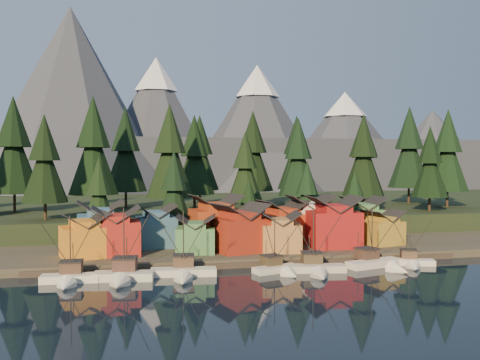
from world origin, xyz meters
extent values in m
plane|color=black|center=(0.00, 0.00, 0.00)|extent=(500.00, 500.00, 0.00)
cube|color=#3D392C|center=(0.00, 40.00, 0.75)|extent=(400.00, 50.00, 1.50)
cube|color=black|center=(0.00, 90.00, 3.00)|extent=(420.00, 100.00, 6.00)
cube|color=#3F352D|center=(0.00, 16.50, 0.50)|extent=(80.00, 4.00, 1.00)
cube|color=#454B58|center=(0.00, 240.00, 15.00)|extent=(560.00, 160.00, 30.00)
cone|color=#454B58|center=(-45.00, 180.00, 45.00)|extent=(100.00, 100.00, 90.00)
cone|color=#454B58|center=(-5.00, 198.00, 36.00)|extent=(80.00, 80.00, 72.00)
cone|color=white|center=(-5.00, 198.00, 63.36)|extent=(22.40, 22.40, 17.28)
cone|color=#454B58|center=(45.00, 186.00, 34.00)|extent=(84.00, 84.00, 68.00)
cone|color=white|center=(45.00, 186.00, 59.84)|extent=(23.52, 23.52, 16.32)
cone|color=#454B58|center=(100.00, 202.00, 29.00)|extent=(92.00, 92.00, 58.00)
cone|color=white|center=(100.00, 202.00, 51.04)|extent=(25.76, 25.76, 13.92)
cone|color=#454B58|center=(160.00, 210.00, 25.00)|extent=(88.00, 88.00, 50.00)
cube|color=white|center=(-31.53, 9.92, 0.36)|extent=(9.16, 3.63, 1.66)
cone|color=white|center=(-31.81, 4.99, 0.36)|extent=(3.29, 3.25, 3.12)
cube|color=black|center=(-31.53, 9.92, -0.26)|extent=(9.38, 3.69, 0.36)
cube|color=brown|center=(-31.43, 11.57, 1.97)|extent=(3.50, 3.30, 1.87)
cube|color=#272525|center=(-31.43, 11.57, 3.01)|extent=(3.72, 3.52, 0.21)
cylinder|color=black|center=(-31.49, 10.47, 5.82)|extent=(0.19, 0.19, 9.35)
cylinder|color=black|center=(-31.33, 13.43, 3.43)|extent=(0.15, 0.15, 4.57)
cube|color=beige|center=(-23.24, 9.37, 0.40)|extent=(9.93, 4.88, 1.84)
cone|color=beige|center=(-24.05, 4.21, 0.40)|extent=(3.91, 3.75, 3.44)
cube|color=black|center=(-23.24, 9.37, -0.29)|extent=(10.17, 4.98, 0.40)
cube|color=brown|center=(-22.97, 11.09, 2.18)|extent=(4.16, 3.97, 2.06)
cube|color=#272525|center=(-22.97, 11.09, 3.33)|extent=(4.42, 4.23, 0.23)
cylinder|color=black|center=(-23.15, 9.94, 6.42)|extent=(0.21, 0.21, 10.32)
cylinder|color=black|center=(-22.66, 13.04, 3.79)|extent=(0.16, 0.16, 5.05)
cube|color=silver|center=(-13.43, 10.66, 0.37)|extent=(11.24, 4.57, 1.71)
cone|color=silver|center=(-14.19, 4.71, 0.37)|extent=(3.65, 4.11, 3.20)
cube|color=black|center=(-13.43, 10.66, -0.27)|extent=(11.52, 4.65, 0.37)
cube|color=brown|center=(-13.18, 12.64, 2.03)|extent=(3.79, 3.61, 1.92)
cube|color=#272525|center=(-13.18, 12.64, 3.09)|extent=(4.03, 3.85, 0.21)
cylinder|color=black|center=(-13.35, 11.32, 5.98)|extent=(0.19, 0.19, 9.60)
cylinder|color=black|center=(-12.89, 14.89, 3.52)|extent=(0.15, 0.15, 4.70)
cube|color=beige|center=(2.49, 9.88, 0.32)|extent=(8.76, 5.12, 1.48)
cone|color=beige|center=(3.85, 5.52, 0.32)|extent=(3.49, 3.53, 2.77)
cube|color=black|center=(2.49, 9.88, -0.23)|extent=(8.97, 5.22, 0.32)
cube|color=#493A26|center=(2.04, 11.33, 1.76)|extent=(3.65, 3.53, 1.66)
cube|color=#272525|center=(2.04, 11.33, 2.68)|extent=(3.88, 3.76, 0.18)
cylinder|color=black|center=(2.34, 10.36, 5.17)|extent=(0.17, 0.17, 8.32)
cylinder|color=black|center=(1.53, 12.97, 3.05)|extent=(0.13, 0.13, 4.07)
cube|color=beige|center=(8.96, 8.71, 0.37)|extent=(11.15, 4.77, 1.67)
cone|color=beige|center=(8.04, 2.86, 0.37)|extent=(3.67, 4.13, 3.14)
cube|color=black|center=(8.96, 8.71, -0.26)|extent=(11.41, 4.87, 0.37)
cube|color=brown|center=(9.27, 10.66, 1.99)|extent=(3.79, 3.62, 1.88)
cube|color=#272525|center=(9.27, 10.66, 3.03)|extent=(4.03, 3.86, 0.21)
cylinder|color=black|center=(9.06, 9.36, 5.86)|extent=(0.19, 0.19, 9.41)
cylinder|color=black|center=(9.62, 12.87, 3.45)|extent=(0.15, 0.15, 4.60)
cube|color=silver|center=(21.25, 10.51, 0.37)|extent=(11.64, 6.25, 1.70)
cone|color=silver|center=(23.00, 4.62, 0.37)|extent=(4.15, 4.57, 3.19)
cube|color=black|center=(21.25, 10.51, -0.27)|extent=(11.91, 6.38, 0.37)
cube|color=#4A3327|center=(20.67, 12.47, 2.02)|extent=(4.17, 4.03, 1.91)
cube|color=#272525|center=(20.67, 12.47, 3.08)|extent=(4.43, 4.29, 0.21)
cylinder|color=black|center=(21.06, 11.16, 5.95)|extent=(0.19, 0.19, 9.56)
cylinder|color=black|center=(20.00, 14.69, 3.51)|extent=(0.15, 0.15, 4.68)
cube|color=white|center=(28.54, 10.80, 0.31)|extent=(9.10, 5.61, 1.41)
cone|color=white|center=(26.81, 6.32, 0.31)|extent=(3.54, 3.73, 2.64)
cube|color=black|center=(28.54, 10.80, -0.22)|extent=(9.31, 5.73, 0.31)
cube|color=brown|center=(29.12, 12.29, 1.67)|extent=(3.58, 3.47, 1.58)
cube|color=#272525|center=(29.12, 12.29, 2.55)|extent=(3.80, 3.70, 0.18)
cylinder|color=black|center=(28.73, 11.29, 4.92)|extent=(0.16, 0.16, 7.91)
cylinder|color=black|center=(29.77, 13.98, 2.90)|extent=(0.12, 0.12, 3.87)
cube|color=orange|center=(-30.12, 23.65, 4.32)|extent=(9.65, 8.89, 5.65)
cube|color=orange|center=(-30.12, 23.65, 7.71)|extent=(6.02, 7.90, 1.15)
cube|color=#A32119|center=(-24.48, 24.86, 4.68)|extent=(9.00, 8.04, 6.37)
cube|color=#A32119|center=(-24.48, 24.86, 8.47)|extent=(5.03, 7.79, 1.24)
cube|color=#447D45|center=(-9.45, 23.94, 3.95)|extent=(8.50, 8.11, 4.90)
cube|color=#447D45|center=(-9.45, 23.94, 6.90)|extent=(5.23, 7.36, 1.03)
cube|color=maroon|center=(-0.90, 23.27, 4.76)|extent=(11.03, 10.26, 6.52)
cube|color=maroon|center=(-0.90, 23.27, 8.66)|extent=(6.97, 9.03, 1.30)
cube|color=#AD753D|center=(6.92, 22.00, 4.19)|extent=(8.64, 8.64, 5.37)
cube|color=#AD753D|center=(6.92, 22.00, 7.39)|extent=(5.28, 7.95, 1.06)
cube|color=maroon|center=(19.06, 24.42, 5.17)|extent=(10.53, 9.08, 7.33)
cube|color=maroon|center=(19.06, 24.42, 9.52)|extent=(6.05, 8.59, 1.40)
cube|color=#A8842B|center=(30.47, 25.19, 4.00)|extent=(8.46, 7.76, 5.01)
cube|color=#A8842B|center=(30.47, 25.19, 7.01)|extent=(5.23, 6.95, 1.02)
cube|color=#3C698E|center=(-27.58, 32.26, 4.95)|extent=(9.48, 8.57, 6.90)
cube|color=#3C698E|center=(-27.58, 32.26, 9.01)|extent=(5.49, 8.10, 1.25)
cube|color=#366080|center=(-16.56, 32.45, 4.65)|extent=(8.58, 8.16, 6.30)
cube|color=#366080|center=(-16.56, 32.45, 8.33)|extent=(5.10, 7.59, 1.09)
cube|color=#9D3718|center=(-4.02, 32.63, 5.23)|extent=(10.84, 9.53, 7.46)
cube|color=#9D3718|center=(-4.02, 32.63, 9.65)|extent=(6.37, 8.86, 1.40)
cube|color=#A43419|center=(10.34, 31.36, 4.71)|extent=(9.97, 8.59, 6.42)
cube|color=#A43419|center=(10.34, 31.36, 8.54)|extent=(5.90, 7.92, 1.28)
cube|color=beige|center=(16.83, 32.48, 5.15)|extent=(9.89, 8.91, 7.31)
cube|color=beige|center=(16.83, 32.48, 9.45)|extent=(5.66, 8.48, 1.32)
cube|color=#468045|center=(29.32, 32.36, 4.99)|extent=(9.34, 8.86, 6.97)
cube|color=#468045|center=(29.32, 32.36, 9.06)|extent=(5.48, 8.31, 1.21)
cylinder|color=#332319|center=(-50.00, 68.00, 8.63)|extent=(0.70, 0.70, 5.26)
cone|color=black|center=(-50.00, 68.00, 20.02)|extent=(12.85, 12.85, 18.10)
cone|color=black|center=(-50.00, 68.00, 29.36)|extent=(8.76, 8.76, 13.14)
cylinder|color=#332319|center=(-40.00, 48.00, 8.08)|extent=(0.70, 0.70, 4.17)
cone|color=black|center=(-40.00, 48.00, 17.11)|extent=(10.19, 10.19, 14.35)
cone|color=black|center=(-40.00, 48.00, 24.52)|extent=(6.94, 6.94, 10.42)
cylinder|color=#332319|center=(-30.00, 60.00, 8.59)|extent=(0.70, 0.70, 5.18)
cone|color=black|center=(-30.00, 60.00, 19.82)|extent=(12.67, 12.67, 17.86)
cone|color=black|center=(-30.00, 60.00, 29.04)|extent=(8.64, 8.64, 12.96)
cylinder|color=#332319|center=(-22.00, 75.00, 8.50)|extent=(0.70, 0.70, 5.01)
cone|color=black|center=(-22.00, 75.00, 19.35)|extent=(12.24, 12.24, 17.25)
cone|color=black|center=(-22.00, 75.00, 28.26)|extent=(8.35, 8.35, 12.52)
cylinder|color=#332319|center=(-12.00, 50.00, 8.37)|extent=(0.70, 0.70, 4.73)
cone|color=black|center=(-12.00, 50.00, 18.62)|extent=(11.57, 11.57, 16.30)
cone|color=black|center=(-12.00, 50.00, 27.04)|extent=(7.89, 7.89, 11.83)
cylinder|color=#332319|center=(-4.00, 65.00, 8.26)|extent=(0.70, 0.70, 4.52)
cone|color=black|center=(-4.00, 65.00, 18.05)|extent=(11.05, 11.05, 15.57)
cone|color=black|center=(-4.00, 65.00, 26.09)|extent=(7.53, 7.53, 11.30)
cylinder|color=#332319|center=(6.00, 48.00, 7.79)|extent=(0.70, 0.70, 3.58)
cone|color=black|center=(6.00, 48.00, 15.54)|extent=(8.74, 8.74, 12.32)
cone|color=black|center=(6.00, 48.00, 21.89)|extent=(5.96, 5.96, 8.94)
cylinder|color=#332319|center=(14.00, 72.00, 8.44)|extent=(0.70, 0.70, 4.89)
cone|color=black|center=(14.00, 72.00, 19.03)|extent=(11.94, 11.94, 16.83)
cone|color=black|center=(14.00, 72.00, 27.71)|extent=(8.14, 8.14, 12.21)
cylinder|color=#332319|center=(22.00, 55.00, 8.15)|extent=(0.70, 0.70, 4.30)
cone|color=black|center=(22.00, 55.00, 17.46)|extent=(10.51, 10.51, 14.80)
cone|color=black|center=(22.00, 55.00, 25.10)|extent=(7.16, 7.16, 10.74)
cylinder|color=#332319|center=(30.00, 80.00, 8.40)|extent=(0.70, 0.70, 4.80)
cone|color=black|center=(30.00, 80.00, 18.80)|extent=(11.74, 11.74, 16.54)
cone|color=black|center=(30.00, 80.00, 27.34)|extent=(8.00, 8.00, 12.00)
cylinder|color=#332319|center=(38.00, 50.00, 8.23)|extent=(0.70, 0.70, 4.47)
cone|color=black|center=(38.00, 50.00, 17.91)|extent=(10.92, 10.92, 15.39)
cone|color=black|center=(38.00, 50.00, 25.85)|extent=(7.44, 7.44, 11.17)
cylinder|color=#332319|center=(46.00, 66.00, 8.20)|extent=(0.70, 0.70, 4.40)
cone|color=black|center=(46.00, 66.00, 17.73)|extent=(10.76, 10.76, 15.16)
cone|color=black|center=(46.00, 66.00, 25.56)|extent=(7.33, 7.33, 11.00)
cylinder|color=#332319|center=(56.00, 48.00, 7.97)|extent=(0.70, 0.70, 3.95)
cone|color=black|center=(56.00, 48.00, 16.52)|extent=(9.65, 9.65, 13.59)
cone|color=black|center=(56.00, 48.00, 23.54)|extent=(6.58, 6.58, 9.86)
cylinder|color=#332319|center=(64.00, 72.00, 8.65)|extent=(0.70, 0.70, 5.31)
cone|color=black|center=(64.00, 72.00, 20.15)|extent=(12.97, 12.97, 18.28)
cone|color=black|center=(64.00, 72.00, 29.59)|extent=(8.85, 8.85, 13.27)
cylinder|color=#332319|center=(0.00, 82.00, 8.38)|extent=(0.70, 0.70, 4.77)
cone|color=black|center=(0.00, 82.00, 18.71)|extent=(11.65, 11.65, 16.41)
cone|color=black|center=(0.00, 82.00, 27.18)|extent=(7.94, 7.94, 11.91)
cylinder|color=#332319|center=(68.00, 58.00, 8.47)|extent=(0.70, 0.70, 4.94)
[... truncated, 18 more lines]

